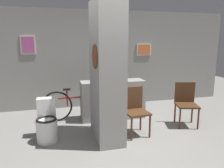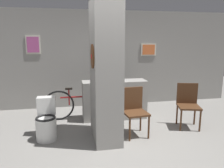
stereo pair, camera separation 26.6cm
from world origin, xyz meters
TOP-DOWN VIEW (x-y plane):
  - ground_plane at (0.00, 0.00)m, footprint 14.00×14.00m
  - wall_back at (-0.00, 2.63)m, footprint 8.00×0.09m
  - pillar_center at (-0.09, 0.48)m, footprint 0.50×0.95m
  - counter_shelf at (0.29, 1.50)m, footprint 1.48×0.44m
  - toilet at (-1.17, 0.66)m, footprint 0.38×0.54m
  - chair_near_pillar at (0.48, 0.53)m, footprint 0.47×0.47m
  - chair_by_doorway at (1.71, 0.70)m, footprint 0.53×0.53m
  - bicycle at (-0.51, 1.61)m, footprint 1.64×0.42m
  - bottle_tall at (0.08, 1.50)m, footprint 0.07×0.07m
  - bottle_short at (-0.02, 1.49)m, footprint 0.06×0.06m

SIDE VIEW (x-z plane):
  - ground_plane at x=0.00m, z-range 0.00..0.00m
  - toilet at x=-1.17m, z-range -0.06..0.70m
  - bicycle at x=-0.51m, z-range -0.01..0.74m
  - counter_shelf at x=0.29m, z-range 0.00..0.90m
  - chair_near_pillar at x=0.48m, z-range 0.05..0.97m
  - chair_by_doorway at x=1.71m, z-range 0.05..0.97m
  - bottle_short at x=-0.02m, z-range 0.86..1.11m
  - bottle_tall at x=0.08m, z-range 0.85..1.17m
  - pillar_center at x=-0.09m, z-range 0.00..2.60m
  - wall_back at x=0.00m, z-range 0.00..2.60m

